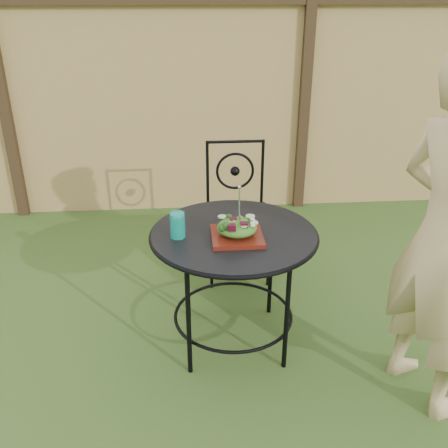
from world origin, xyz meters
name	(u,v)px	position (x,y,z in m)	size (l,w,h in m)	color
ground	(153,360)	(0.00, 0.00, 0.00)	(60.00, 60.00, 0.00)	#2A4A17
fence	(158,109)	(0.00, 2.19, 0.95)	(8.00, 0.12, 1.90)	tan
patio_table	(234,254)	(0.48, 0.16, 0.59)	(0.92, 0.92, 0.72)	black
patio_chair	(237,207)	(0.58, 1.00, 0.50)	(0.46, 0.46, 0.95)	black
salad_plate	(237,236)	(0.49, 0.08, 0.74)	(0.27, 0.27, 0.02)	#441609
salad	(237,227)	(0.49, 0.08, 0.79)	(0.21, 0.21, 0.08)	#235614
fork	(239,204)	(0.50, 0.08, 0.92)	(0.01, 0.01, 0.18)	silver
drinking_glass	(178,225)	(0.17, 0.12, 0.79)	(0.08, 0.08, 0.14)	#0C9580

